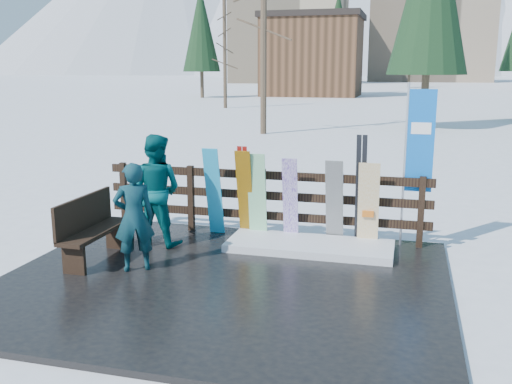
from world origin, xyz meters
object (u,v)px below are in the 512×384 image
(bench, at_px, (91,227))
(snowboard_2, at_px, (245,194))
(snowboard_5, at_px, (368,205))
(person_back, at_px, (156,190))
(snowboard_1, at_px, (257,196))
(rental_flag, at_px, (417,147))
(snowboard_4, at_px, (334,202))
(person_front, at_px, (134,217))
(snowboard_0, at_px, (214,192))
(snowboard_3, at_px, (290,200))

(bench, relative_size, snowboard_2, 0.98)
(snowboard_5, bearing_deg, person_back, -167.88)
(snowboard_1, height_order, rental_flag, rental_flag)
(snowboard_4, distance_m, snowboard_5, 0.54)
(snowboard_4, xyz_separation_m, person_back, (-2.78, -0.71, 0.20))
(snowboard_1, distance_m, person_front, 2.31)
(snowboard_5, bearing_deg, snowboard_0, -180.00)
(snowboard_1, xyz_separation_m, person_back, (-1.49, -0.71, 0.17))
(snowboard_0, relative_size, person_back, 0.87)
(snowboard_3, height_order, person_front, person_front)
(snowboard_0, distance_m, snowboard_4, 2.05)
(snowboard_2, relative_size, snowboard_5, 1.11)
(snowboard_2, distance_m, snowboard_4, 1.50)
(snowboard_0, xyz_separation_m, snowboard_2, (0.55, 0.00, -0.01))
(bench, height_order, snowboard_1, snowboard_1)
(snowboard_0, relative_size, person_front, 1.01)
(person_back, bearing_deg, snowboard_4, -160.53)
(snowboard_1, xyz_separation_m, rental_flag, (2.51, 0.27, 0.88))
(snowboard_1, distance_m, snowboard_5, 1.82)
(snowboard_0, relative_size, snowboard_1, 1.06)
(snowboard_0, relative_size, rental_flag, 0.60)
(bench, bearing_deg, snowboard_3, 32.84)
(bench, distance_m, snowboard_3, 3.16)
(bench, bearing_deg, snowboard_2, 42.30)
(snowboard_1, xyz_separation_m, snowboard_2, (-0.21, -0.00, 0.02))
(bench, xyz_separation_m, snowboard_3, (2.65, 1.71, 0.19))
(snowboard_2, height_order, rental_flag, rental_flag)
(bench, relative_size, snowboard_3, 1.06)
(rental_flag, height_order, person_front, rental_flag)
(snowboard_2, xyz_separation_m, person_back, (-1.28, -0.71, 0.15))
(bench, relative_size, snowboard_0, 0.96)
(snowboard_2, bearing_deg, person_back, -150.98)
(bench, distance_m, snowboard_5, 4.28)
(snowboard_3, bearing_deg, person_back, -160.88)
(snowboard_0, bearing_deg, rental_flag, 4.72)
(person_front, bearing_deg, snowboard_4, -174.88)
(bench, relative_size, person_back, 0.83)
(snowboard_1, height_order, person_front, person_front)
(snowboard_1, height_order, snowboard_5, snowboard_1)
(person_front, bearing_deg, snowboard_2, -150.75)
(rental_flag, bearing_deg, snowboard_4, -167.57)
(snowboard_3, bearing_deg, snowboard_5, 0.00)
(bench, height_order, person_front, person_front)
(snowboard_1, bearing_deg, snowboard_2, -180.00)
(bench, bearing_deg, snowboard_0, 52.18)
(snowboard_5, distance_m, person_front, 3.65)
(snowboard_5, distance_m, rental_flag, 1.18)
(rental_flag, distance_m, person_back, 4.18)
(bench, xyz_separation_m, person_front, (0.82, -0.21, 0.26))
(snowboard_0, bearing_deg, snowboard_3, 0.00)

